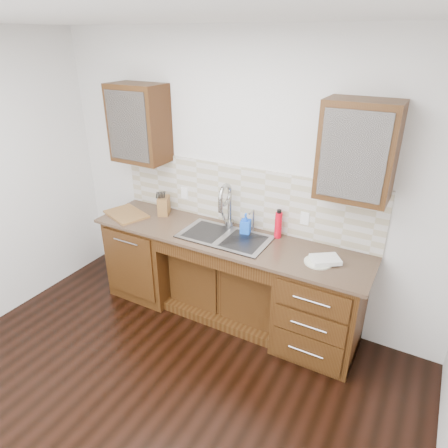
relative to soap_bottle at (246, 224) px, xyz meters
The scene contains 25 objects.
ground 1.90m from the soap_bottle, 94.90° to the right, with size 4.00×3.50×0.10m, color black.
ceiling 2.35m from the soap_bottle, 94.90° to the right, with size 4.00×3.50×0.10m, color white.
wall_back 0.43m from the soap_bottle, 120.93° to the left, with size 4.00×0.10×2.70m, color silver.
base_cabinet_left 1.23m from the soap_bottle, behind, with size 0.70×0.62×0.88m, color #593014.
base_cabinet_center 0.68m from the soap_bottle, 161.68° to the right, with size 1.20×0.44×0.70m, color #593014.
base_cabinet_right 1.00m from the soap_bottle, ahead, with size 0.70×0.62×0.88m, color #593014.
countertop 0.23m from the soap_bottle, 132.04° to the right, with size 2.70×0.65×0.03m, color #84705B.
backsplash 0.29m from the soap_bottle, 129.41° to the left, with size 2.70×0.02×0.59m, color beige.
sink 0.28m from the soap_bottle, 129.34° to the right, with size 0.84×0.46×0.19m, color #9E9EA5.
faucet 0.24m from the soap_bottle, 162.33° to the left, with size 0.04×0.04×0.40m, color #999993.
filter_tap 0.09m from the soap_bottle, 59.13° to the left, with size 0.02×0.02×0.24m, color #999993.
upper_cabinet_left 1.44m from the soap_bottle, behind, with size 0.55×0.34×0.75m, color #593014.
upper_cabinet_right 1.22m from the soap_bottle, ahead, with size 0.55×0.34×0.75m, color #593014.
outlet_left 0.81m from the soap_bottle, 169.09° to the left, with size 0.08×0.01×0.12m, color white.
outlet_right 0.55m from the soap_bottle, 16.37° to the left, with size 0.08×0.01×0.12m, color white.
soap_bottle is the anchor object (origin of this frame).
water_bottle 0.31m from the soap_bottle, 14.43° to the left, with size 0.07×0.07×0.25m, color red.
plate 0.79m from the soap_bottle, 14.04° to the right, with size 0.23×0.23×0.01m, color beige.
dish_towel 0.83m from the soap_bottle, 11.71° to the right, with size 0.23×0.17×0.04m, color white.
knife_block 0.95m from the soap_bottle, behind, with size 0.10×0.17×0.19m, color #A37D37.
cutting_board 1.30m from the soap_bottle, behind, with size 0.44×0.31×0.02m, color #A27122.
cup_left_a 1.53m from the soap_bottle, behind, with size 0.11×0.11×0.09m, color silver.
cup_left_b 1.29m from the soap_bottle, behind, with size 0.11×0.11×0.10m, color white.
cup_right_a 1.12m from the soap_bottle, ahead, with size 0.13×0.13×0.10m, color white.
cup_right_b 1.29m from the soap_bottle, ahead, with size 0.09×0.09×0.09m, color silver.
Camera 1 is at (1.59, -1.47, 2.62)m, focal length 32.00 mm.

